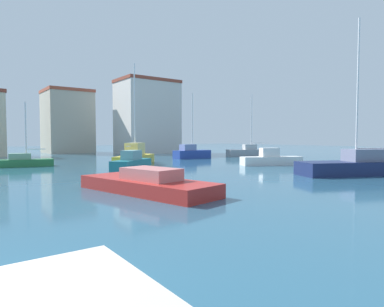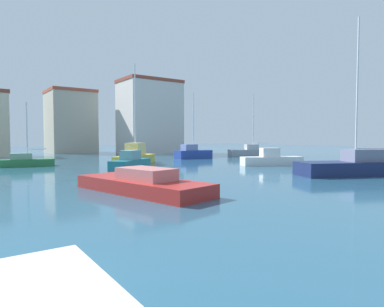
{
  "view_description": "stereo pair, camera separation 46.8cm",
  "coord_description": "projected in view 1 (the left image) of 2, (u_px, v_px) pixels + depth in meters",
  "views": [
    {
      "loc": [
        0.35,
        -5.34,
        2.58
      ],
      "look_at": [
        18.09,
        18.66,
        1.12
      ],
      "focal_mm": 30.9,
      "sensor_mm": 36.0,
      "label": 1
    },
    {
      "loc": [
        0.73,
        -5.62,
        2.58
      ],
      "look_at": [
        18.09,
        18.66,
        1.12
      ],
      "focal_mm": 30.9,
      "sensor_mm": 36.0,
      "label": 2
    }
  ],
  "objects": [
    {
      "name": "motorboat_teal_far_right",
      "position": [
        132.0,
        164.0,
        24.28
      ],
      "size": [
        4.13,
        3.61,
        1.63
      ],
      "color": "#1E707A",
      "rests_on": "water"
    },
    {
      "name": "yacht_club",
      "position": [
        67.0,
        121.0,
        55.53
      ],
      "size": [
        7.22,
        7.5,
        10.48
      ],
      "color": "#B2A893",
      "rests_on": "ground"
    },
    {
      "name": "motorboat_white_inner_mooring",
      "position": [
        271.0,
        159.0,
        30.71
      ],
      "size": [
        5.8,
        3.68,
        1.61
      ],
      "color": "white",
      "rests_on": "water"
    },
    {
      "name": "sailboat_navy_outer_mooring",
      "position": [
        358.0,
        165.0,
        22.72
      ],
      "size": [
        8.28,
        5.57,
        10.63
      ],
      "color": "#19234C",
      "rests_on": "water"
    },
    {
      "name": "motorboat_red_center_channel",
      "position": [
        147.0,
        184.0,
        15.44
      ],
      "size": [
        3.93,
        7.77,
        1.17
      ],
      "color": "#B22823",
      "rests_on": "water"
    },
    {
      "name": "waterfront_apartments",
      "position": [
        147.0,
        117.0,
        53.81
      ],
      "size": [
        9.25,
        6.8,
        11.86
      ],
      "color": "beige",
      "rests_on": "ground"
    },
    {
      "name": "sailboat_yellow_near_pier",
      "position": [
        135.0,
        157.0,
        31.51
      ],
      "size": [
        6.06,
        6.05,
        9.53
      ],
      "color": "gold",
      "rests_on": "water"
    },
    {
      "name": "sailboat_grey_distant_north",
      "position": [
        251.0,
        152.0,
        44.74
      ],
      "size": [
        6.79,
        4.46,
        8.31
      ],
      "color": "gray",
      "rests_on": "water"
    },
    {
      "name": "sailboat_green_far_left",
      "position": [
        25.0,
        161.0,
        29.16
      ],
      "size": [
        4.56,
        2.08,
        5.7
      ],
      "color": "#28703D",
      "rests_on": "water"
    },
    {
      "name": "sailboat_blue_distant_east",
      "position": [
        191.0,
        153.0,
        40.59
      ],
      "size": [
        4.75,
        1.6,
        7.98
      ],
      "color": "#233D93",
      "rests_on": "water"
    },
    {
      "name": "water",
      "position": [
        155.0,
        167.0,
        29.18
      ],
      "size": [
        160.0,
        160.0,
        0.0
      ],
      "primitive_type": "plane",
      "color": "#285670",
      "rests_on": "ground"
    }
  ]
}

